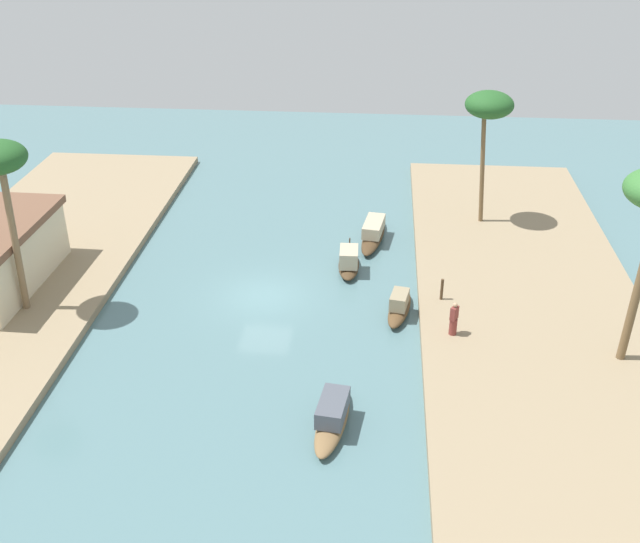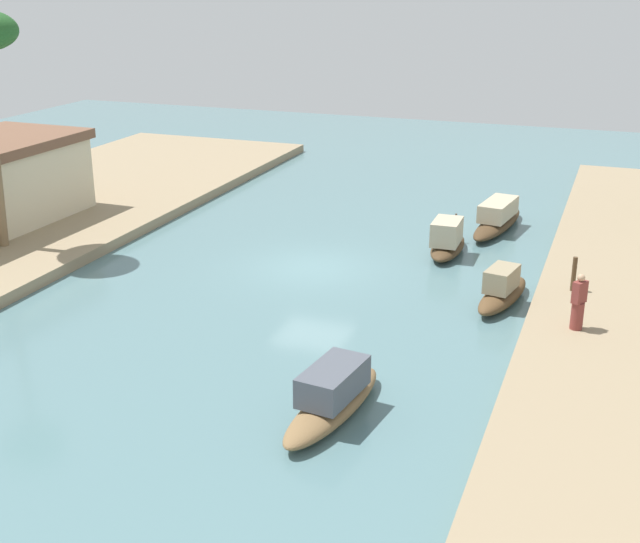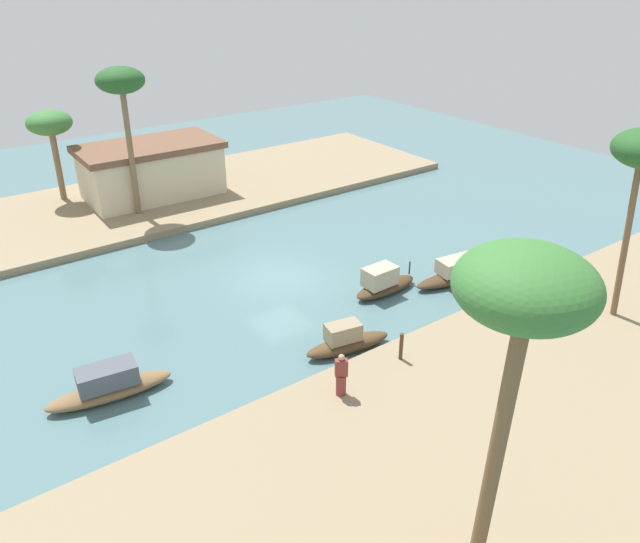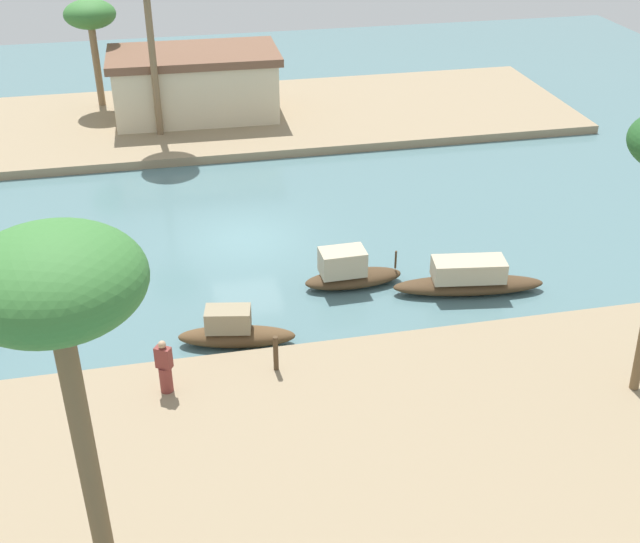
# 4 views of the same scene
# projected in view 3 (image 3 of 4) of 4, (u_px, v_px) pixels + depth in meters

# --- Properties ---
(river_water) EXTENTS (61.63, 61.63, 0.00)m
(river_water) POSITION_uv_depth(u_px,v_px,m) (279.00, 278.00, 28.31)
(river_water) COLOR slate
(river_water) RESTS_ON ground
(riverbank_left) EXTENTS (36.24, 10.50, 0.39)m
(riverbank_left) POSITION_uv_depth(u_px,v_px,m) (496.00, 425.00, 19.08)
(riverbank_left) COLOR #937F60
(riverbank_left) RESTS_ON ground
(riverbank_right) EXTENTS (36.24, 10.50, 0.39)m
(riverbank_right) POSITION_uv_depth(u_px,v_px,m) (168.00, 197.00, 37.36)
(riverbank_right) COLOR #937F60
(riverbank_right) RESTS_ON ground
(sampan_foreground) EXTENTS (3.54, 1.51, 1.22)m
(sampan_foreground) POSITION_uv_depth(u_px,v_px,m) (347.00, 341.00, 22.83)
(sampan_foreground) COLOR brown
(sampan_foreground) RESTS_ON river_water
(sampan_with_tall_canopy) EXTENTS (3.28, 1.14, 1.35)m
(sampan_with_tall_canopy) POSITION_uv_depth(u_px,v_px,m) (383.00, 283.00, 26.76)
(sampan_with_tall_canopy) COLOR #47331E
(sampan_with_tall_canopy) RESTS_ON river_water
(sampan_upstream_small) EXTENTS (5.03, 1.74, 1.19)m
(sampan_upstream_small) POSITION_uv_depth(u_px,v_px,m) (461.00, 271.00, 27.85)
(sampan_upstream_small) COLOR #47331E
(sampan_upstream_small) RESTS_ON river_water
(sampan_with_red_awning) EXTENTS (4.28, 1.58, 1.23)m
(sampan_with_red_awning) POSITION_uv_depth(u_px,v_px,m) (109.00, 385.00, 20.37)
(sampan_with_red_awning) COLOR brown
(sampan_with_red_awning) RESTS_ON river_water
(person_on_near_bank) EXTENTS (0.47, 0.47, 1.57)m
(person_on_near_bank) POSITION_uv_depth(u_px,v_px,m) (341.00, 377.00, 19.82)
(person_on_near_bank) COLOR brown
(person_on_near_bank) RESTS_ON riverbank_left
(mooring_post) EXTENTS (0.14, 0.14, 1.06)m
(mooring_post) POSITION_uv_depth(u_px,v_px,m) (401.00, 346.00, 21.67)
(mooring_post) COLOR #4C3823
(mooring_post) RESTS_ON riverbank_left
(palm_tree_left_near) EXTENTS (2.72, 2.72, 8.27)m
(palm_tree_left_near) POSITION_uv_depth(u_px,v_px,m) (523.00, 299.00, 11.21)
(palm_tree_left_near) COLOR brown
(palm_tree_left_near) RESTS_ON riverbank_left
(palm_tree_right_tall) EXTENTS (2.50, 2.50, 8.02)m
(palm_tree_right_tall) POSITION_uv_depth(u_px,v_px,m) (121.00, 86.00, 31.18)
(palm_tree_right_tall) COLOR #7F6647
(palm_tree_right_tall) RESTS_ON riverbank_right
(palm_tree_right_short) EXTENTS (2.52, 2.52, 5.28)m
(palm_tree_right_short) POSITION_uv_depth(u_px,v_px,m) (50.00, 125.00, 34.47)
(palm_tree_right_short) COLOR #7F6647
(palm_tree_right_short) RESTS_ON riverbank_right
(riverside_building) EXTENTS (8.23, 4.70, 3.17)m
(riverside_building) POSITION_uv_depth(u_px,v_px,m) (152.00, 169.00, 36.43)
(riverside_building) COLOR beige
(riverside_building) RESTS_ON riverbank_right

